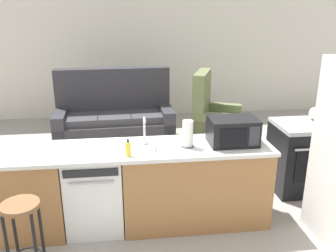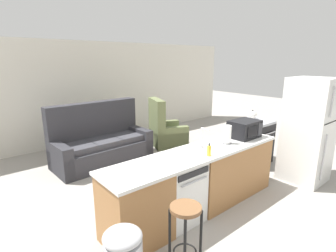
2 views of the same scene
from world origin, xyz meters
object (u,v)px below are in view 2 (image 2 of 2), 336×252
Objects in this scene: stove_range at (251,142)px; bar_stool at (185,225)px; couch at (100,144)px; paper_towel_roll at (227,135)px; microwave at (244,129)px; armchair at (164,132)px; soap_bottle at (209,151)px; kettle at (252,115)px; dishwasher at (178,191)px; refrigerator at (308,131)px.

stove_range is 1.22× the size of bar_stool.
paper_towel_roll is at bearing -72.70° from couch.
microwave is 0.25× the size of couch.
soap_bottle is at bearing -118.66° from armchair.
bar_stool is 4.15m from armchair.
kettle is 3.32m from couch.
kettle is 2.22m from armchair.
paper_towel_roll is 0.24× the size of armchair.
soap_bottle is at bearing -29.67° from dishwasher.
stove_range is at bearing 21.92° from bar_stool.
stove_range is at bearing -142.29° from kettle.
refrigerator is 1.24m from kettle.
paper_towel_roll is 1.38× the size of kettle.
paper_towel_roll reaches higher than microwave.
refrigerator is 1.71m from paper_towel_roll.
couch is 1.70× the size of armchair.
armchair is at bearing 70.68° from paper_towel_roll.
armchair is at bearing 53.68° from bar_stool.
refrigerator is 1.54× the size of armchair.
microwave is at bearing -99.61° from armchair.
couch is at bearing 179.56° from armchair.
bar_stool is (-0.54, -0.72, 0.11)m from dishwasher.
couch is (-2.45, 3.18, -0.53)m from refrigerator.
refrigerator is 6.56× the size of paper_towel_roll.
kettle is at bearing 13.78° from dishwasher.
dishwasher is at bearing -126.08° from armchair.
bar_stool is (-3.14, -1.27, 0.08)m from stove_range.
paper_towel_roll is 0.14× the size of couch.
stove_range is 0.44× the size of couch.
refrigerator reaches higher than armchair.
dishwasher is 3.24m from armchair.
soap_bottle reaches higher than stove_range.
stove_range is 2.19m from armchair.
paper_towel_roll is at bearing 162.31° from refrigerator.
couch is 1.76m from armchair.
bar_stool is at bearing -127.21° from dishwasher.
paper_towel_roll is at bearing -158.33° from kettle.
soap_bottle is 0.24× the size of bar_stool.
microwave is at bearing -0.05° from dishwasher.
soap_bottle is (-2.24, -0.76, 0.52)m from stove_range.
refrigerator is (-0.00, -1.10, 0.47)m from stove_range.
dishwasher is 1.16m from paper_towel_roll.
kettle is (2.40, 0.89, 0.01)m from soap_bottle.
refrigerator is 2.50× the size of bar_stool.
armchair is (-0.69, 2.07, -0.10)m from stove_range.
soap_bottle is (-0.61, -0.17, -0.07)m from paper_towel_roll.
bar_stool is at bearing -176.95° from refrigerator.
refrigerator is 9.02× the size of kettle.
soap_bottle is 0.86× the size of kettle.
stove_range reaches higher than dishwasher.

